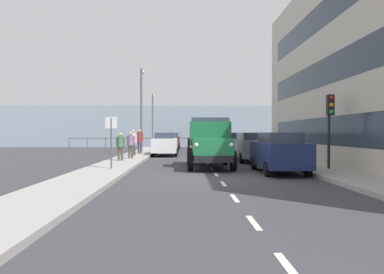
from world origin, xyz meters
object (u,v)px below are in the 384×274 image
(truck_vintage_green, at_px, (210,144))
(pedestrian_couple_b, at_px, (140,139))
(pedestrian_couple_a, at_px, (120,144))
(lamp_post_promenade, at_px, (142,103))
(car_teal_kerbside_2, at_px, (237,144))
(traffic_light_near, at_px, (330,115))
(lamp_post_far, at_px, (153,115))
(car_black_oppositeside_1, at_px, (169,142))
(pedestrian_strolling, at_px, (131,143))
(pedestrian_near_railing, at_px, (133,140))
(car_grey_kerbside_1, at_px, (251,146))
(street_sign, at_px, (111,133))
(car_white_oppositeside_0, at_px, (165,144))
(car_navy_kerbside_near, at_px, (279,152))
(car_maroon_oppositeside_2, at_px, (171,140))

(truck_vintage_green, xyz_separation_m, pedestrian_couple_b, (4.60, -9.68, 0.06))
(pedestrian_couple_a, height_order, lamp_post_promenade, lamp_post_promenade)
(car_teal_kerbside_2, relative_size, traffic_light_near, 1.33)
(lamp_post_far, bearing_deg, car_teal_kerbside_2, 120.62)
(car_black_oppositeside_1, xyz_separation_m, pedestrian_strolling, (1.88, 10.25, 0.21))
(car_teal_kerbside_2, relative_size, lamp_post_far, 0.73)
(pedestrian_near_railing, bearing_deg, car_grey_kerbside_1, 154.42)
(pedestrian_strolling, bearing_deg, street_sign, 90.98)
(lamp_post_far, bearing_deg, car_white_oppositeside_0, 98.97)
(car_navy_kerbside_near, bearing_deg, car_black_oppositeside_1, -72.52)
(pedestrian_couple_a, xyz_separation_m, lamp_post_promenade, (-0.28, -7.64, 2.97))
(pedestrian_strolling, bearing_deg, traffic_light_near, 144.97)
(truck_vintage_green, xyz_separation_m, lamp_post_far, (4.69, -22.10, 2.49))
(pedestrian_couple_a, bearing_deg, lamp_post_far, -90.39)
(pedestrian_strolling, distance_m, traffic_light_near, 11.76)
(car_maroon_oppositeside_2, xyz_separation_m, pedestrian_couple_a, (2.18, 18.86, 0.17))
(car_maroon_oppositeside_2, distance_m, lamp_post_promenade, 11.81)
(car_white_oppositeside_0, relative_size, pedestrian_couple_b, 2.19)
(car_teal_kerbside_2, relative_size, street_sign, 1.90)
(truck_vintage_green, xyz_separation_m, traffic_light_near, (-5.04, 2.02, 1.29))
(car_grey_kerbside_1, bearing_deg, traffic_light_near, 111.19)
(pedestrian_strolling, xyz_separation_m, street_sign, (-0.11, 6.38, 0.58))
(car_white_oppositeside_0, relative_size, lamp_post_far, 0.69)
(pedestrian_couple_a, bearing_deg, lamp_post_promenade, -92.11)
(car_white_oppositeside_0, height_order, pedestrian_couple_b, pedestrian_couple_b)
(car_navy_kerbside_near, bearing_deg, car_teal_kerbside_2, -90.00)
(pedestrian_strolling, bearing_deg, car_white_oppositeside_0, -112.81)
(truck_vintage_green, xyz_separation_m, car_teal_kerbside_2, (-2.77, -9.51, -0.28))
(car_grey_kerbside_1, xyz_separation_m, traffic_light_near, (-2.28, 5.87, 1.58))
(pedestrian_couple_a, xyz_separation_m, street_sign, (-0.41, 4.52, 0.61))
(car_teal_kerbside_2, height_order, car_maroon_oppositeside_2, same)
(pedestrian_couple_b, bearing_deg, traffic_light_near, 129.50)
(pedestrian_couple_a, bearing_deg, car_grey_kerbside_1, -172.26)
(car_maroon_oppositeside_2, relative_size, lamp_post_promenade, 0.72)
(car_white_oppositeside_0, height_order, pedestrian_near_railing, pedestrian_near_railing)
(car_grey_kerbside_1, bearing_deg, lamp_post_far, -67.78)
(car_teal_kerbside_2, bearing_deg, car_navy_kerbside_near, 90.00)
(car_grey_kerbside_1, height_order, lamp_post_far, lamp_post_far)
(car_white_oppositeside_0, relative_size, car_maroon_oppositeside_2, 0.86)
(car_black_oppositeside_1, xyz_separation_m, pedestrian_couple_b, (1.96, 5.26, 0.34))
(pedestrian_couple_a, distance_m, street_sign, 4.58)
(car_maroon_oppositeside_2, height_order, traffic_light_near, traffic_light_near)
(pedestrian_couple_a, bearing_deg, truck_vintage_green, 149.67)
(pedestrian_strolling, bearing_deg, car_black_oppositeside_1, -100.39)
(truck_vintage_green, height_order, traffic_light_near, traffic_light_near)
(car_teal_kerbside_2, distance_m, street_sign, 13.33)
(pedestrian_near_railing, bearing_deg, car_navy_kerbside_near, 127.84)
(lamp_post_far, xyz_separation_m, street_sign, (-0.27, 23.80, -1.98))
(car_grey_kerbside_1, distance_m, pedestrian_near_railing, 8.36)
(car_teal_kerbside_2, xyz_separation_m, pedestrian_near_railing, (7.53, 2.05, 0.31))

